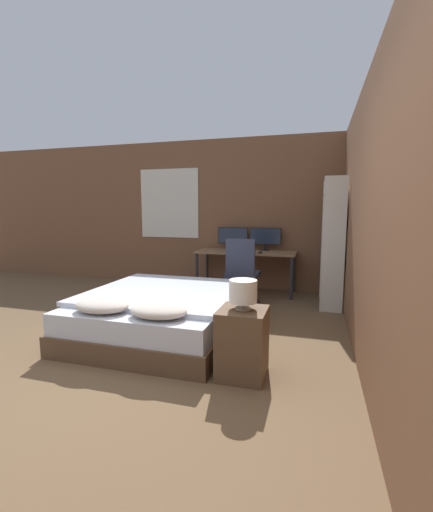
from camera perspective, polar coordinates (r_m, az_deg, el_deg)
name	(u,v)px	position (r m, az deg, el deg)	size (l,w,h in m)	color
ground_plane	(117,393)	(3.01, -16.23, -21.09)	(20.00, 20.00, 0.00)	brown
wall_back	(233,214)	(6.32, 2.85, 7.00)	(12.00, 0.08, 2.70)	brown
wall_side_right	(362,218)	(3.72, 23.12, 5.81)	(0.06, 12.00, 2.70)	brown
bed	(163,313)	(4.06, -8.99, -9.33)	(1.72, 1.95, 0.57)	brown
nightstand	(242,343)	(3.04, 4.35, -14.23)	(0.40, 0.42, 0.59)	brown
bedside_lamp	(243,291)	(2.91, 4.44, -5.91)	(0.24, 0.24, 0.26)	gray
desk	(246,256)	(5.91, 4.94, 0.06)	(1.70, 0.67, 0.72)	#846042
monitor_left	(233,237)	(6.17, 2.72, 3.27)	(0.55, 0.16, 0.39)	black
monitor_right	(265,237)	(6.06, 8.13, 3.11)	(0.55, 0.16, 0.39)	black
keyboard	(243,252)	(5.68, 4.49, 0.62)	(0.38, 0.13, 0.02)	black
computer_mouse	(260,252)	(5.63, 7.30, 0.60)	(0.07, 0.05, 0.04)	black
office_chair	(242,278)	(5.17, 4.30, -3.64)	(0.52, 0.52, 1.02)	black
bookshelf	(333,238)	(5.26, 18.82, 2.88)	(0.31, 0.83, 1.89)	beige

